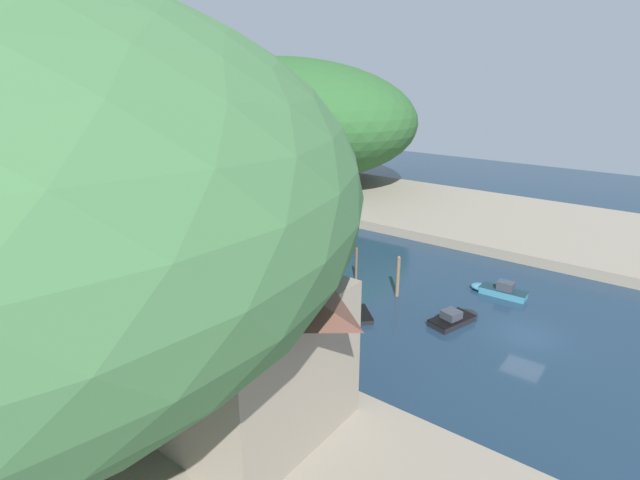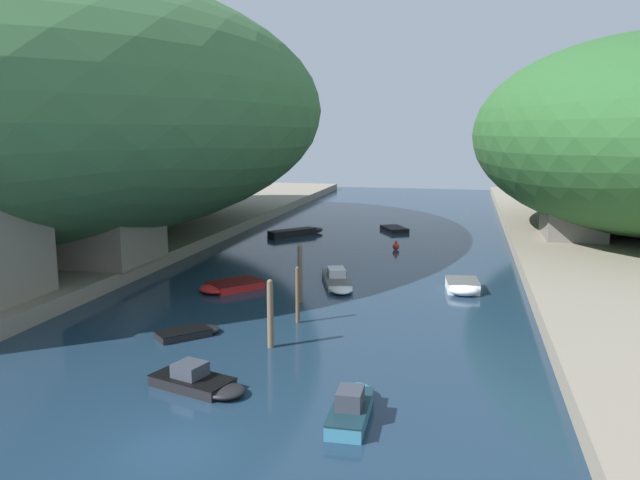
% 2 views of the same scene
% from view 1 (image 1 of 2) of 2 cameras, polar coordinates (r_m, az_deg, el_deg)
% --- Properties ---
extents(water_surface, '(130.00, 130.00, 0.00)m').
position_cam_1_polar(water_surface, '(51.61, -11.09, -0.55)').
color(water_surface, '#192D42').
rests_on(water_surface, ground).
extents(right_bank, '(22.00, 120.00, 0.98)m').
position_cam_1_polar(right_bank, '(68.98, 3.89, 5.19)').
color(right_bank, gray).
rests_on(right_bank, ground).
extents(hillside_right, '(31.50, 44.10, 17.68)m').
position_cam_1_polar(hillside_right, '(77.30, -4.95, 13.68)').
color(hillside_right, '#285628').
rests_on(hillside_right, right_bank).
extents(waterfront_building, '(8.42, 10.74, 9.16)m').
position_cam_1_polar(waterfront_building, '(23.95, -10.78, -9.59)').
color(waterfront_building, gray).
rests_on(waterfront_building, left_bank).
extents(boathouse_shed, '(6.82, 7.07, 5.17)m').
position_cam_1_polar(boathouse_shed, '(35.55, -21.91, -4.51)').
color(boathouse_shed, gray).
rests_on(boathouse_shed, left_bank).
extents(right_bank_cottage, '(5.24, 7.19, 4.53)m').
position_cam_1_polar(right_bank_cottage, '(70.39, -5.97, 7.78)').
color(right_bank_cottage, slate).
rests_on(right_bank_cottage, right_bank).
extents(boat_small_dinghy, '(1.39, 4.41, 1.22)m').
position_cam_1_polar(boat_small_dinghy, '(42.11, 19.66, -5.40)').
color(boat_small_dinghy, teal).
rests_on(boat_small_dinghy, water_surface).
extents(boat_yellow_tender, '(4.28, 4.52, 0.53)m').
position_cam_1_polar(boat_yellow_tender, '(40.86, -7.44, -5.32)').
color(boat_yellow_tender, red).
rests_on(boat_yellow_tender, water_surface).
extents(boat_cabin_cruiser, '(3.71, 4.70, 0.43)m').
position_cam_1_polar(boat_cabin_cruiser, '(65.51, -19.87, 3.07)').
color(boat_cabin_cruiser, black).
rests_on(boat_cabin_cruiser, water_surface).
extents(boat_open_rowboat, '(4.42, 2.70, 1.02)m').
position_cam_1_polar(boat_open_rowboat, '(36.89, 15.22, -8.60)').
color(boat_open_rowboat, black).
rests_on(boat_open_rowboat, water_surface).
extents(boat_white_cruiser, '(3.17, 3.26, 0.38)m').
position_cam_1_polar(boat_white_cruiser, '(36.80, 4.46, -8.23)').
color(boat_white_cruiser, black).
rests_on(boat_white_cruiser, water_surface).
extents(boat_far_right_bank, '(3.40, 6.39, 0.99)m').
position_cam_1_polar(boat_far_right_bank, '(47.19, -4.42, -1.73)').
color(boat_far_right_bank, white).
rests_on(boat_far_right_bank, water_surface).
extents(boat_far_upstream, '(5.03, 5.55, 0.64)m').
position_cam_1_polar(boat_far_upstream, '(57.00, -24.26, 0.31)').
color(boat_far_upstream, black).
rests_on(boat_far_upstream, water_surface).
extents(boat_near_quay, '(2.30, 3.38, 0.73)m').
position_cam_1_polar(boat_near_quay, '(53.20, 1.50, 0.82)').
color(boat_near_quay, white).
rests_on(boat_near_quay, water_surface).
extents(mooring_post_second, '(0.30, 0.30, 3.36)m').
position_cam_1_polar(mooring_post_second, '(39.36, 8.89, -4.11)').
color(mooring_post_second, brown).
rests_on(mooring_post_second, water_surface).
extents(mooring_post_middle, '(0.22, 0.22, 3.11)m').
position_cam_1_polar(mooring_post_middle, '(41.48, 4.17, -2.87)').
color(mooring_post_middle, brown).
rests_on(mooring_post_middle, water_surface).
extents(mooring_post_fourth, '(0.30, 0.30, 3.54)m').
position_cam_1_polar(mooring_post_fourth, '(42.86, -0.95, -1.76)').
color(mooring_post_fourth, brown).
rests_on(mooring_post_fourth, water_surface).
extents(channel_buoy_near, '(0.59, 0.59, 0.88)m').
position_cam_1_polar(channel_buoy_near, '(57.98, -12.75, 1.89)').
color(channel_buoy_near, red).
rests_on(channel_buoy_near, water_surface).
extents(person_on_quay, '(0.32, 0.43, 1.69)m').
position_cam_1_polar(person_on_quay, '(27.84, -5.31, -13.83)').
color(person_on_quay, '#282D3D').
rests_on(person_on_quay, left_bank).
extents(person_by_boathouse, '(0.30, 0.42, 1.69)m').
position_cam_1_polar(person_by_boathouse, '(35.40, -19.66, -7.34)').
color(person_by_boathouse, '#282D3D').
rests_on(person_by_boathouse, left_bank).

